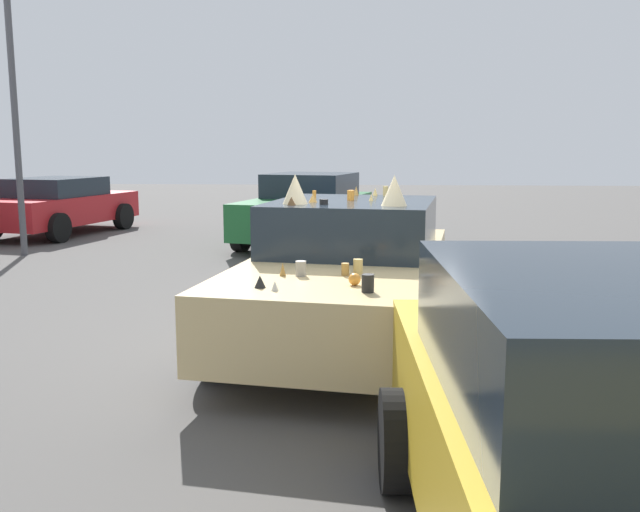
# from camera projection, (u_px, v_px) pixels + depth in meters

# --- Properties ---
(ground_plane) EXTENTS (60.00, 60.00, 0.00)m
(ground_plane) POSITION_uv_depth(u_px,v_px,m) (348.00, 340.00, 7.24)
(ground_plane) COLOR #514F4C
(art_car_decorated) EXTENTS (4.85, 2.58, 1.76)m
(art_car_decorated) POSITION_uv_depth(u_px,v_px,m) (349.00, 271.00, 7.17)
(art_car_decorated) COLOR #D8BC7F
(art_car_decorated) RESTS_ON ground
(parked_sedan_near_left) EXTENTS (4.35, 2.60, 1.33)m
(parked_sedan_near_left) POSITION_uv_depth(u_px,v_px,m) (59.00, 205.00, 15.88)
(parked_sedan_near_left) COLOR red
(parked_sedan_near_left) RESTS_ON ground
(parked_sedan_row_back_far) EXTENTS (4.58, 2.78, 1.48)m
(parked_sedan_row_back_far) POSITION_uv_depth(u_px,v_px,m) (307.00, 209.00, 14.27)
(parked_sedan_row_back_far) COLOR #1E602D
(parked_sedan_row_back_far) RESTS_ON ground
(lot_lamp_post) EXTENTS (0.28, 0.28, 4.92)m
(lot_lamp_post) POSITION_uv_depth(u_px,v_px,m) (14.00, 97.00, 12.43)
(lot_lamp_post) COLOR #4C4C51
(lot_lamp_post) RESTS_ON ground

